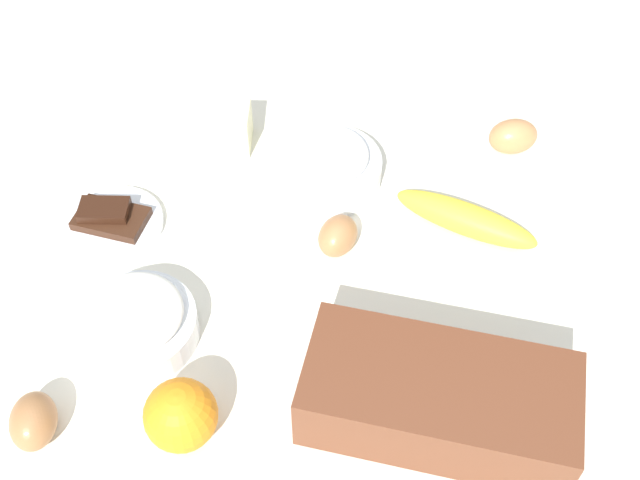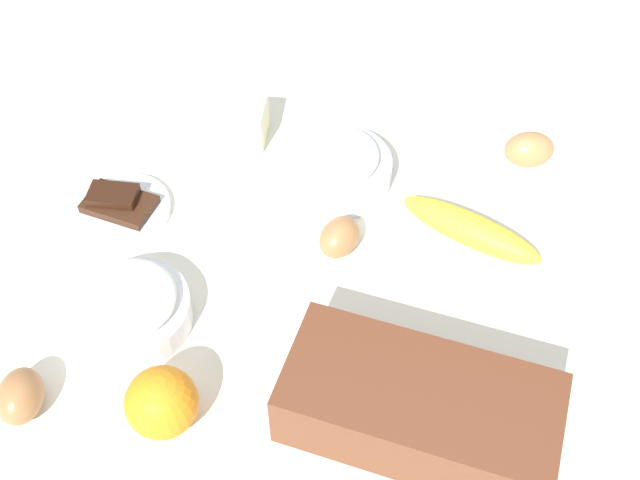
{
  "view_description": "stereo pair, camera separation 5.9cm",
  "coord_description": "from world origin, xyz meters",
  "px_view_note": "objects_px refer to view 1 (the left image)",
  "views": [
    {
      "loc": [
        -0.04,
        0.62,
        0.77
      ],
      "look_at": [
        0.0,
        0.0,
        0.04
      ],
      "focal_mm": 44.44,
      "sensor_mm": 36.0,
      "label": 1
    },
    {
      "loc": [
        -0.09,
        0.61,
        0.77
      ],
      "look_at": [
        0.0,
        0.0,
        0.04
      ],
      "focal_mm": 44.44,
      "sensor_mm": 36.0,
      "label": 2
    }
  ],
  "objects_px": {
    "egg_near_butter": "(513,136)",
    "egg_beside_bowl": "(33,421)",
    "butter_block": "(218,127)",
    "egg_loose": "(338,236)",
    "flour_bowl": "(136,321)",
    "orange_fruit": "(181,415)",
    "loaf_pan": "(438,398)",
    "sugar_bowl": "(329,164)",
    "banana": "(466,219)",
    "chocolate_plate": "(112,221)"
  },
  "relations": [
    {
      "from": "banana",
      "to": "egg_beside_bowl",
      "type": "relative_size",
      "value": 2.91
    },
    {
      "from": "loaf_pan",
      "to": "banana",
      "type": "xyz_separation_m",
      "value": [
        -0.05,
        -0.27,
        -0.02
      ]
    },
    {
      "from": "butter_block",
      "to": "chocolate_plate",
      "type": "bearing_deg",
      "value": 54.82
    },
    {
      "from": "flour_bowl",
      "to": "egg_beside_bowl",
      "type": "distance_m",
      "value": 0.15
    },
    {
      "from": "loaf_pan",
      "to": "butter_block",
      "type": "distance_m",
      "value": 0.51
    },
    {
      "from": "flour_bowl",
      "to": "orange_fruit",
      "type": "xyz_separation_m",
      "value": [
        -0.07,
        0.12,
        0.01
      ]
    },
    {
      "from": "egg_near_butter",
      "to": "flour_bowl",
      "type": "bearing_deg",
      "value": 36.64
    },
    {
      "from": "butter_block",
      "to": "egg_beside_bowl",
      "type": "distance_m",
      "value": 0.48
    },
    {
      "from": "egg_near_butter",
      "to": "egg_beside_bowl",
      "type": "bearing_deg",
      "value": 40.81
    },
    {
      "from": "butter_block",
      "to": "egg_loose",
      "type": "relative_size",
      "value": 1.47
    },
    {
      "from": "egg_loose",
      "to": "loaf_pan",
      "type": "bearing_deg",
      "value": 116.21
    },
    {
      "from": "egg_near_butter",
      "to": "egg_beside_bowl",
      "type": "relative_size",
      "value": 1.05
    },
    {
      "from": "sugar_bowl",
      "to": "banana",
      "type": "bearing_deg",
      "value": 155.91
    },
    {
      "from": "butter_block",
      "to": "egg_near_butter",
      "type": "height_order",
      "value": "butter_block"
    },
    {
      "from": "flour_bowl",
      "to": "egg_near_butter",
      "type": "bearing_deg",
      "value": -143.36
    },
    {
      "from": "loaf_pan",
      "to": "butter_block",
      "type": "xyz_separation_m",
      "value": [
        0.29,
        -0.42,
        -0.01
      ]
    },
    {
      "from": "orange_fruit",
      "to": "egg_beside_bowl",
      "type": "height_order",
      "value": "orange_fruit"
    },
    {
      "from": "sugar_bowl",
      "to": "egg_beside_bowl",
      "type": "distance_m",
      "value": 0.49
    },
    {
      "from": "flour_bowl",
      "to": "chocolate_plate",
      "type": "distance_m",
      "value": 0.18
    },
    {
      "from": "flour_bowl",
      "to": "sugar_bowl",
      "type": "bearing_deg",
      "value": -127.71
    },
    {
      "from": "flour_bowl",
      "to": "orange_fruit",
      "type": "distance_m",
      "value": 0.14
    },
    {
      "from": "flour_bowl",
      "to": "orange_fruit",
      "type": "bearing_deg",
      "value": 121.78
    },
    {
      "from": "egg_beside_bowl",
      "to": "egg_loose",
      "type": "relative_size",
      "value": 1.07
    },
    {
      "from": "sugar_bowl",
      "to": "egg_near_butter",
      "type": "relative_size",
      "value": 2.19
    },
    {
      "from": "egg_near_butter",
      "to": "loaf_pan",
      "type": "bearing_deg",
      "value": 73.96
    },
    {
      "from": "loaf_pan",
      "to": "flour_bowl",
      "type": "xyz_separation_m",
      "value": [
        0.34,
        -0.08,
        -0.01
      ]
    },
    {
      "from": "banana",
      "to": "butter_block",
      "type": "bearing_deg",
      "value": -23.14
    },
    {
      "from": "sugar_bowl",
      "to": "banana",
      "type": "xyz_separation_m",
      "value": [
        -0.18,
        0.08,
        -0.01
      ]
    },
    {
      "from": "orange_fruit",
      "to": "egg_loose",
      "type": "xyz_separation_m",
      "value": [
        -0.15,
        -0.26,
        -0.02
      ]
    },
    {
      "from": "egg_near_butter",
      "to": "egg_beside_bowl",
      "type": "xyz_separation_m",
      "value": [
        0.54,
        0.47,
        -0.0
      ]
    },
    {
      "from": "sugar_bowl",
      "to": "butter_block",
      "type": "height_order",
      "value": "sugar_bowl"
    },
    {
      "from": "flour_bowl",
      "to": "loaf_pan",
      "type": "bearing_deg",
      "value": 165.9
    },
    {
      "from": "butter_block",
      "to": "egg_beside_bowl",
      "type": "bearing_deg",
      "value": 74.21
    },
    {
      "from": "banana",
      "to": "egg_loose",
      "type": "bearing_deg",
      "value": 14.04
    },
    {
      "from": "orange_fruit",
      "to": "flour_bowl",
      "type": "bearing_deg",
      "value": -58.22
    },
    {
      "from": "loaf_pan",
      "to": "chocolate_plate",
      "type": "xyz_separation_m",
      "value": [
        0.41,
        -0.25,
        -0.03
      ]
    },
    {
      "from": "sugar_bowl",
      "to": "orange_fruit",
      "type": "height_order",
      "value": "orange_fruit"
    },
    {
      "from": "flour_bowl",
      "to": "banana",
      "type": "bearing_deg",
      "value": -154.09
    },
    {
      "from": "flour_bowl",
      "to": "sugar_bowl",
      "type": "height_order",
      "value": "sugar_bowl"
    },
    {
      "from": "flour_bowl",
      "to": "egg_beside_bowl",
      "type": "bearing_deg",
      "value": 56.91
    },
    {
      "from": "flour_bowl",
      "to": "sugar_bowl",
      "type": "distance_m",
      "value": 0.34
    },
    {
      "from": "butter_block",
      "to": "egg_near_butter",
      "type": "distance_m",
      "value": 0.41
    },
    {
      "from": "butter_block",
      "to": "egg_near_butter",
      "type": "relative_size",
      "value": 1.31
    },
    {
      "from": "flour_bowl",
      "to": "egg_loose",
      "type": "bearing_deg",
      "value": -146.71
    },
    {
      "from": "sugar_bowl",
      "to": "chocolate_plate",
      "type": "bearing_deg",
      "value": 20.2
    },
    {
      "from": "flour_bowl",
      "to": "butter_block",
      "type": "distance_m",
      "value": 0.33
    },
    {
      "from": "egg_near_butter",
      "to": "butter_block",
      "type": "bearing_deg",
      "value": 1.46
    },
    {
      "from": "loaf_pan",
      "to": "banana",
      "type": "relative_size",
      "value": 1.57
    },
    {
      "from": "loaf_pan",
      "to": "banana",
      "type": "height_order",
      "value": "loaf_pan"
    },
    {
      "from": "orange_fruit",
      "to": "chocolate_plate",
      "type": "xyz_separation_m",
      "value": [
        0.14,
        -0.28,
        -0.03
      ]
    }
  ]
}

